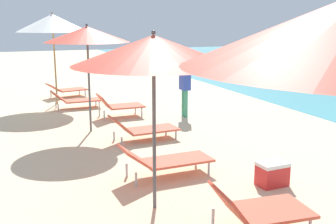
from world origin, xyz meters
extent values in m
cylinder|color=#4C4C51|center=(-0.42, 7.73, 1.01)|extent=(0.05, 0.05, 2.02)
cone|color=#E54C38|center=(-0.42, 7.73, 2.22)|extent=(2.17, 2.17, 0.39)
sphere|color=#4C4C51|center=(-0.42, 7.73, 2.45)|extent=(0.06, 0.06, 0.06)
cube|color=#D8593F|center=(0.38, 8.83, 0.26)|extent=(1.19, 0.63, 0.04)
cube|color=#D8593F|center=(-0.41, 8.80, 0.43)|extent=(0.44, 0.60, 0.33)
cylinder|color=#B2B2B7|center=(0.85, 9.09, 0.12)|extent=(0.04, 0.04, 0.24)
cylinder|color=#B2B2B7|center=(0.87, 8.60, 0.12)|extent=(0.04, 0.04, 0.24)
cylinder|color=#B2B2B7|center=(-0.47, 9.04, 0.12)|extent=(0.04, 0.04, 0.24)
cylinder|color=#B2B2B7|center=(-0.45, 8.55, 0.12)|extent=(0.04, 0.04, 0.24)
cube|color=#D8593F|center=(0.69, 6.55, 0.30)|extent=(0.99, 0.76, 0.04)
cube|color=#D8593F|center=(0.10, 6.60, 0.48)|extent=(0.33, 0.71, 0.35)
cylinder|color=#B2B2B7|center=(1.08, 6.81, 0.14)|extent=(0.04, 0.04, 0.28)
cylinder|color=#B2B2B7|center=(0.06, 6.89, 0.14)|extent=(0.04, 0.04, 0.28)
cylinder|color=#4C4C51|center=(-0.45, 12.22, 1.05)|extent=(0.05, 0.05, 2.11)
cone|color=#E54C38|center=(-0.45, 12.22, 2.29)|extent=(1.96, 1.96, 0.36)
sphere|color=#4C4C51|center=(-0.45, 12.22, 2.49)|extent=(0.06, 0.06, 0.06)
cube|color=#D8593F|center=(0.75, 13.43, 0.29)|extent=(0.96, 0.68, 0.04)
cube|color=#D8593F|center=(0.14, 13.42, 0.48)|extent=(0.29, 0.68, 0.35)
cylinder|color=#B2B2B7|center=(1.12, 13.72, 0.14)|extent=(0.04, 0.04, 0.27)
cylinder|color=#B2B2B7|center=(1.13, 13.15, 0.14)|extent=(0.04, 0.04, 0.27)
cylinder|color=#B2B2B7|center=(0.08, 13.71, 0.14)|extent=(0.04, 0.04, 0.27)
cylinder|color=#B2B2B7|center=(0.09, 13.13, 0.14)|extent=(0.04, 0.04, 0.27)
cube|color=#D8593F|center=(0.69, 11.03, 0.23)|extent=(1.17, 0.70, 0.04)
cube|color=#D8593F|center=(-0.05, 10.98, 0.41)|extent=(0.42, 0.64, 0.36)
cylinder|color=#B2B2B7|center=(1.13, 11.32, 0.10)|extent=(0.04, 0.04, 0.21)
cylinder|color=#B2B2B7|center=(1.17, 10.81, 0.10)|extent=(0.04, 0.04, 0.21)
cylinder|color=#B2B2B7|center=(-0.13, 11.23, 0.10)|extent=(0.04, 0.04, 0.21)
cylinder|color=#B2B2B7|center=(-0.10, 10.72, 0.10)|extent=(0.04, 0.04, 0.21)
cylinder|color=olive|center=(-0.79, 15.95, 1.12)|extent=(0.05, 0.05, 2.25)
cone|color=white|center=(-0.79, 15.95, 2.51)|extent=(2.20, 2.20, 0.53)
sphere|color=olive|center=(-0.79, 15.95, 2.81)|extent=(0.06, 0.06, 0.06)
cube|color=#D8593F|center=(-0.15, 17.10, 0.24)|extent=(1.07, 0.82, 0.04)
cube|color=#D8593F|center=(-0.78, 16.96, 0.37)|extent=(0.50, 0.68, 0.26)
cylinder|color=#B2B2B7|center=(0.16, 17.44, 0.11)|extent=(0.04, 0.04, 0.22)
cylinder|color=#B2B2B7|center=(0.28, 16.94, 0.11)|extent=(0.04, 0.04, 0.22)
cylinder|color=#B2B2B7|center=(-0.85, 17.20, 0.11)|extent=(0.04, 0.04, 0.22)
cylinder|color=#B2B2B7|center=(-0.74, 16.70, 0.11)|extent=(0.04, 0.04, 0.22)
cube|color=#D8593F|center=(-0.13, 15.04, 0.23)|extent=(1.10, 0.58, 0.04)
cube|color=#D8593F|center=(-0.86, 15.03, 0.39)|extent=(0.40, 0.57, 0.33)
cylinder|color=#B2B2B7|center=(0.31, 15.28, 0.10)|extent=(0.04, 0.04, 0.21)
cylinder|color=#B2B2B7|center=(0.32, 14.83, 0.10)|extent=(0.04, 0.04, 0.21)
cylinder|color=#B2B2B7|center=(-0.91, 15.25, 0.10)|extent=(0.04, 0.04, 0.21)
cylinder|color=#B2B2B7|center=(-0.90, 14.80, 0.10)|extent=(0.04, 0.04, 0.21)
cylinder|color=#3F9972|center=(2.26, 12.73, 0.38)|extent=(0.11, 0.11, 0.75)
cylinder|color=#3F9972|center=(2.27, 12.90, 0.38)|extent=(0.11, 0.11, 0.75)
cube|color=#334CB2|center=(2.26, 12.82, 1.03)|extent=(0.24, 0.37, 0.56)
sphere|color=#9E704C|center=(2.26, 12.82, 1.41)|extent=(0.20, 0.20, 0.20)
cube|color=red|center=(1.60, 7.82, 0.16)|extent=(0.48, 0.35, 0.33)
cube|color=white|center=(1.60, 7.82, 0.36)|extent=(0.48, 0.35, 0.06)
camera|label=1|loc=(-2.25, 2.56, 2.60)|focal=44.53mm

